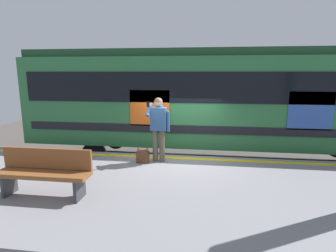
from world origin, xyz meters
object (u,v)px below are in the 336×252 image
object	(u,v)px
passenger	(159,124)
handbag	(143,156)
train_carriage	(224,97)
bench	(44,171)

from	to	relation	value
passenger	handbag	bearing A→B (deg)	23.72
train_carriage	passenger	distance (m)	3.13
bench	handbag	bearing A→B (deg)	-123.16
passenger	bench	size ratio (longest dim) A/B	0.94
train_carriage	handbag	world-z (taller)	train_carriage
train_carriage	passenger	size ratio (longest dim) A/B	7.69
handbag	train_carriage	bearing A→B (deg)	-129.62
train_carriage	bench	world-z (taller)	train_carriage
train_carriage	handbag	size ratio (longest dim) A/B	34.32
passenger	bench	world-z (taller)	passenger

